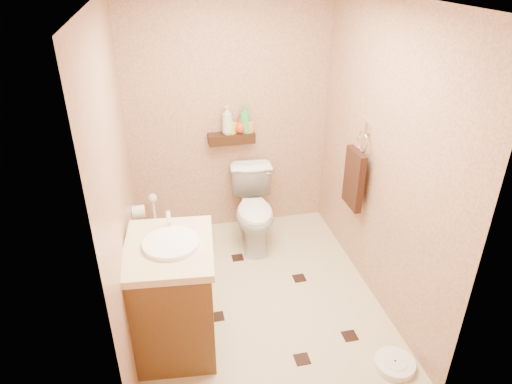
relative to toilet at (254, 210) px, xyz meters
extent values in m
plane|color=beige|center=(-0.16, -0.83, -0.38)|extent=(2.50, 2.50, 0.00)
cube|color=tan|center=(-0.16, 0.42, 0.82)|extent=(2.00, 0.04, 2.40)
cube|color=tan|center=(-0.16, -2.08, 0.82)|extent=(2.00, 0.04, 2.40)
cube|color=tan|center=(-1.16, -0.83, 0.82)|extent=(0.04, 2.50, 2.40)
cube|color=tan|center=(0.84, -0.83, 0.82)|extent=(0.04, 2.50, 2.40)
cube|color=#321A0D|center=(-0.16, 0.34, 0.64)|extent=(0.46, 0.14, 0.10)
cube|color=black|center=(-0.53, -1.01, -0.37)|extent=(0.11, 0.11, 0.01)
cube|color=black|center=(0.27, -0.68, -0.37)|extent=(0.11, 0.11, 0.01)
cube|color=black|center=(0.02, -1.58, -0.37)|extent=(0.11, 0.11, 0.01)
cube|color=black|center=(-0.78, -0.25, -0.37)|extent=(0.11, 0.11, 0.01)
cube|color=black|center=(0.45, -1.44, -0.37)|extent=(0.11, 0.11, 0.01)
cube|color=black|center=(-0.22, -0.25, -0.37)|extent=(0.11, 0.11, 0.01)
imported|color=white|center=(0.00, 0.00, 0.00)|extent=(0.49, 0.78, 0.75)
cube|color=brown|center=(-0.86, -1.21, 0.04)|extent=(0.62, 0.74, 0.84)
cube|color=beige|center=(-0.86, -1.21, 0.49)|extent=(0.67, 0.78, 0.05)
cylinder|color=white|center=(-0.84, -1.21, 0.52)|extent=(0.39, 0.39, 0.05)
cylinder|color=silver|center=(-0.84, -0.97, 0.59)|extent=(0.03, 0.03, 0.13)
cylinder|color=white|center=(0.65, -1.79, -0.35)|extent=(0.32, 0.32, 0.05)
cylinder|color=white|center=(0.65, -1.79, -0.32)|extent=(0.17, 0.17, 0.01)
cylinder|color=#196458|center=(-0.98, 0.24, -0.31)|extent=(0.12, 0.12, 0.14)
cylinder|color=white|center=(-0.98, 0.24, -0.06)|extent=(0.02, 0.02, 0.38)
sphere|color=white|center=(-0.98, 0.24, 0.12)|extent=(0.09, 0.09, 0.09)
cube|color=silver|center=(0.83, -0.58, 1.00)|extent=(0.03, 0.06, 0.08)
torus|color=silver|center=(0.79, -0.58, 0.88)|extent=(0.02, 0.19, 0.19)
cube|color=#381E10|center=(0.75, -0.58, 0.54)|extent=(0.06, 0.30, 0.52)
cylinder|color=white|center=(-1.10, -0.18, 0.22)|extent=(0.11, 0.11, 0.11)
cylinder|color=silver|center=(-1.14, -0.18, 0.28)|extent=(0.04, 0.02, 0.02)
imported|color=beige|center=(-0.20, 0.34, 0.84)|extent=(0.16, 0.16, 0.29)
imported|color=#C4D12C|center=(-0.15, 0.34, 0.77)|extent=(0.10, 0.10, 0.16)
imported|color=red|center=(-0.07, 0.34, 0.77)|extent=(0.17, 0.17, 0.16)
imported|color=green|center=(-0.02, 0.34, 0.83)|extent=(0.14, 0.14, 0.28)
imported|color=gold|center=(0.01, 0.34, 0.78)|extent=(0.10, 0.10, 0.18)
camera|label=1|loc=(-0.82, -3.83, 2.29)|focal=32.00mm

